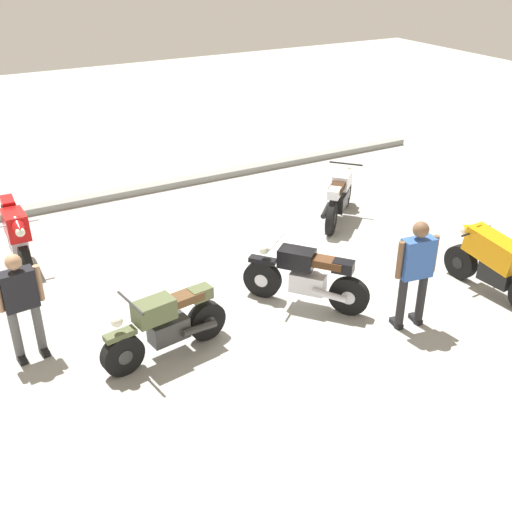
{
  "coord_description": "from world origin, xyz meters",
  "views": [
    {
      "loc": [
        -4.84,
        -8.35,
        5.37
      ],
      "look_at": [
        -0.62,
        -0.7,
        0.75
      ],
      "focal_mm": 43.23,
      "sensor_mm": 36.0,
      "label": 1
    }
  ],
  "objects_px": {
    "motorcycle_olive_vintage": "(166,326)",
    "motorcycle_black_cruiser": "(306,277)",
    "motorcycle_orange_sportbike": "(496,262)",
    "motorcycle_silver_cruiser": "(339,197)",
    "person_in_blue_shirt": "(416,268)",
    "motorcycle_red_sportbike": "(17,233)",
    "person_in_black_shirt": "(21,301)"
  },
  "relations": [
    {
      "from": "motorcycle_red_sportbike",
      "to": "person_in_black_shirt",
      "type": "bearing_deg",
      "value": -6.87
    },
    {
      "from": "motorcycle_olive_vintage",
      "to": "motorcycle_black_cruiser",
      "type": "xyz_separation_m",
      "value": [
        2.43,
        0.17,
        0.03
      ]
    },
    {
      "from": "motorcycle_orange_sportbike",
      "to": "motorcycle_black_cruiser",
      "type": "relative_size",
      "value": 1.16
    },
    {
      "from": "motorcycle_silver_cruiser",
      "to": "motorcycle_red_sportbike",
      "type": "height_order",
      "value": "motorcycle_red_sportbike"
    },
    {
      "from": "motorcycle_orange_sportbike",
      "to": "person_in_black_shirt",
      "type": "height_order",
      "value": "person_in_black_shirt"
    },
    {
      "from": "motorcycle_silver_cruiser",
      "to": "motorcycle_black_cruiser",
      "type": "height_order",
      "value": "same"
    },
    {
      "from": "motorcycle_orange_sportbike",
      "to": "person_in_blue_shirt",
      "type": "relative_size",
      "value": 1.12
    },
    {
      "from": "motorcycle_orange_sportbike",
      "to": "person_in_black_shirt",
      "type": "relative_size",
      "value": 1.21
    },
    {
      "from": "motorcycle_orange_sportbike",
      "to": "motorcycle_silver_cruiser",
      "type": "height_order",
      "value": "motorcycle_orange_sportbike"
    },
    {
      "from": "person_in_blue_shirt",
      "to": "motorcycle_olive_vintage",
      "type": "bearing_deg",
      "value": 81.13
    },
    {
      "from": "motorcycle_olive_vintage",
      "to": "motorcycle_black_cruiser",
      "type": "height_order",
      "value": "motorcycle_black_cruiser"
    },
    {
      "from": "motorcycle_silver_cruiser",
      "to": "motorcycle_black_cruiser",
      "type": "relative_size",
      "value": 0.96
    },
    {
      "from": "motorcycle_olive_vintage",
      "to": "person_in_black_shirt",
      "type": "bearing_deg",
      "value": -37.14
    },
    {
      "from": "motorcycle_orange_sportbike",
      "to": "motorcycle_silver_cruiser",
      "type": "xyz_separation_m",
      "value": [
        -0.48,
        3.67,
        -0.07
      ]
    },
    {
      "from": "person_in_black_shirt",
      "to": "motorcycle_black_cruiser",
      "type": "bearing_deg",
      "value": 74.74
    },
    {
      "from": "motorcycle_olive_vintage",
      "to": "person_in_black_shirt",
      "type": "xyz_separation_m",
      "value": [
        -1.71,
        0.92,
        0.42
      ]
    },
    {
      "from": "motorcycle_red_sportbike",
      "to": "motorcycle_silver_cruiser",
      "type": "bearing_deg",
      "value": 79.42
    },
    {
      "from": "motorcycle_red_sportbike",
      "to": "motorcycle_black_cruiser",
      "type": "bearing_deg",
      "value": 46.05
    },
    {
      "from": "motorcycle_black_cruiser",
      "to": "motorcycle_orange_sportbike",
      "type": "bearing_deg",
      "value": -152.14
    },
    {
      "from": "motorcycle_red_sportbike",
      "to": "person_in_blue_shirt",
      "type": "height_order",
      "value": "person_in_blue_shirt"
    },
    {
      "from": "person_in_black_shirt",
      "to": "motorcycle_orange_sportbike",
      "type": "bearing_deg",
      "value": 69.55
    },
    {
      "from": "motorcycle_black_cruiser",
      "to": "motorcycle_red_sportbike",
      "type": "xyz_separation_m",
      "value": [
        -3.74,
        3.72,
        0.07
      ]
    },
    {
      "from": "motorcycle_orange_sportbike",
      "to": "motorcycle_black_cruiser",
      "type": "height_order",
      "value": "motorcycle_orange_sportbike"
    },
    {
      "from": "motorcycle_silver_cruiser",
      "to": "person_in_blue_shirt",
      "type": "height_order",
      "value": "person_in_blue_shirt"
    },
    {
      "from": "motorcycle_orange_sportbike",
      "to": "motorcycle_red_sportbike",
      "type": "relative_size",
      "value": 1.0
    },
    {
      "from": "motorcycle_black_cruiser",
      "to": "person_in_blue_shirt",
      "type": "xyz_separation_m",
      "value": [
        1.07,
        -1.27,
        0.49
      ]
    },
    {
      "from": "motorcycle_orange_sportbike",
      "to": "person_in_blue_shirt",
      "type": "height_order",
      "value": "person_in_blue_shirt"
    },
    {
      "from": "person_in_blue_shirt",
      "to": "motorcycle_red_sportbike",
      "type": "bearing_deg",
      "value": 52.55
    },
    {
      "from": "motorcycle_black_cruiser",
      "to": "person_in_black_shirt",
      "type": "height_order",
      "value": "person_in_black_shirt"
    },
    {
      "from": "motorcycle_red_sportbike",
      "to": "person_in_black_shirt",
      "type": "height_order",
      "value": "person_in_black_shirt"
    },
    {
      "from": "motorcycle_orange_sportbike",
      "to": "motorcycle_silver_cruiser",
      "type": "bearing_deg",
      "value": 3.14
    },
    {
      "from": "person_in_black_shirt",
      "to": "motorcycle_olive_vintage",
      "type": "bearing_deg",
      "value": 56.73
    }
  ]
}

